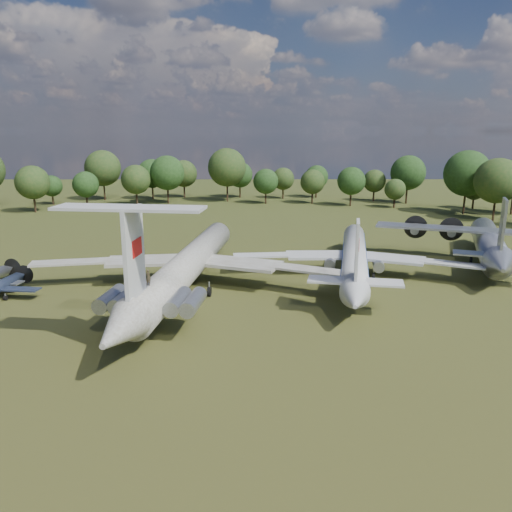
{
  "coord_description": "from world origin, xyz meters",
  "views": [
    {
      "loc": [
        6.79,
        -64.1,
        19.92
      ],
      "look_at": [
        7.02,
        -4.6,
        5.0
      ],
      "focal_mm": 35.0,
      "sensor_mm": 36.0,
      "label": 1
    }
  ],
  "objects_px": {
    "il62_airliner": "(188,270)",
    "person_on_il62": "(148,277)",
    "an12_transport": "(489,247)",
    "tu104_jet": "(354,262)"
  },
  "relations": [
    {
      "from": "il62_airliner",
      "to": "person_on_il62",
      "type": "xyz_separation_m",
      "value": [
        -1.88,
        -14.82,
        3.46
      ]
    },
    {
      "from": "il62_airliner",
      "to": "an12_transport",
      "type": "relative_size",
      "value": 1.42
    },
    {
      "from": "an12_transport",
      "to": "person_on_il62",
      "type": "distance_m",
      "value": 54.57
    },
    {
      "from": "tu104_jet",
      "to": "an12_transport",
      "type": "xyz_separation_m",
      "value": [
        22.31,
        7.61,
        0.25
      ]
    },
    {
      "from": "tu104_jet",
      "to": "an12_transport",
      "type": "height_order",
      "value": "an12_transport"
    },
    {
      "from": "tu104_jet",
      "to": "person_on_il62",
      "type": "distance_m",
      "value": 32.07
    },
    {
      "from": "tu104_jet",
      "to": "an12_transport",
      "type": "distance_m",
      "value": 23.57
    },
    {
      "from": "il62_airliner",
      "to": "an12_transport",
      "type": "height_order",
      "value": "il62_airliner"
    },
    {
      "from": "person_on_il62",
      "to": "il62_airliner",
      "type": "bearing_deg",
      "value": -66.69
    },
    {
      "from": "tu104_jet",
      "to": "person_on_il62",
      "type": "height_order",
      "value": "person_on_il62"
    }
  ]
}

